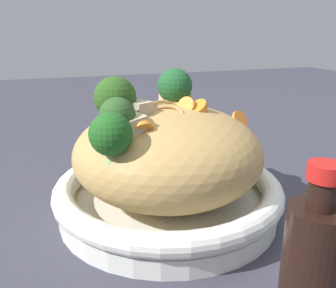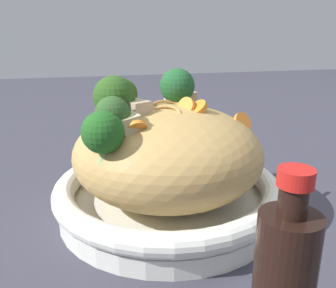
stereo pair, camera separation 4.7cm
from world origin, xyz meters
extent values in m
plane|color=#393845|center=(0.00, 0.00, 0.00)|extent=(3.00, 3.00, 0.00)
cylinder|color=white|center=(0.00, 0.00, 0.01)|extent=(0.29, 0.29, 0.02)
torus|color=white|center=(0.00, 0.00, 0.04)|extent=(0.30, 0.30, 0.03)
ellipsoid|color=tan|center=(0.00, 0.00, 0.09)|extent=(0.24, 0.24, 0.13)
torus|color=tan|center=(-0.01, -0.03, 0.14)|extent=(0.06, 0.06, 0.03)
torus|color=tan|center=(0.00, 0.00, 0.15)|extent=(0.05, 0.05, 0.01)
cone|color=#8CB56A|center=(-0.07, 0.00, 0.14)|extent=(0.03, 0.03, 0.02)
sphere|color=#2C551D|center=(-0.07, 0.00, 0.16)|extent=(0.07, 0.07, 0.05)
cone|color=#91AE71|center=(-0.07, -0.04, 0.13)|extent=(0.03, 0.03, 0.01)
sphere|color=#2E5426|center=(-0.07, -0.04, 0.15)|extent=(0.05, 0.05, 0.04)
cone|color=#9AB06C|center=(-0.09, -0.07, 0.11)|extent=(0.02, 0.02, 0.02)
sphere|color=#205A1F|center=(-0.09, -0.07, 0.14)|extent=(0.06, 0.06, 0.05)
cone|color=#97B471|center=(-0.05, 0.03, 0.14)|extent=(0.03, 0.03, 0.02)
sphere|color=#325819|center=(-0.05, 0.03, 0.16)|extent=(0.05, 0.05, 0.04)
cone|color=#90B369|center=(0.02, 0.03, 0.14)|extent=(0.02, 0.02, 0.02)
sphere|color=#20592C|center=(0.02, 0.03, 0.17)|extent=(0.05, 0.05, 0.05)
cylinder|color=orange|center=(-0.09, -0.03, 0.13)|extent=(0.03, 0.03, 0.02)
cylinder|color=orange|center=(0.10, -0.01, 0.12)|extent=(0.03, 0.03, 0.03)
cylinder|color=orange|center=(0.02, -0.01, 0.15)|extent=(0.03, 0.03, 0.02)
cylinder|color=orange|center=(0.03, -0.02, 0.15)|extent=(0.03, 0.03, 0.02)
cylinder|color=orange|center=(-0.05, -0.05, 0.14)|extent=(0.02, 0.02, 0.02)
cylinder|color=beige|center=(-0.07, -0.04, 0.13)|extent=(0.04, 0.04, 0.03)
torus|color=#2E5D2F|center=(-0.07, -0.04, 0.13)|extent=(0.05, 0.05, 0.03)
cylinder|color=beige|center=(0.04, 0.10, 0.12)|extent=(0.05, 0.05, 0.02)
torus|color=#2F5B28|center=(0.04, 0.10, 0.12)|extent=(0.06, 0.06, 0.02)
cube|color=#C5B989|center=(-0.06, -0.05, 0.14)|extent=(0.03, 0.03, 0.02)
cube|color=#CDB392|center=(-0.04, -0.01, 0.15)|extent=(0.04, 0.04, 0.02)
cube|color=#D3B38B|center=(0.03, 0.06, 0.14)|extent=(0.04, 0.04, 0.03)
cylinder|color=black|center=(0.03, -0.24, 0.13)|extent=(0.02, 0.02, 0.02)
cylinder|color=red|center=(0.03, -0.24, 0.15)|extent=(0.02, 0.02, 0.01)
camera|label=1|loc=(-0.15, -0.42, 0.24)|focal=38.58mm
camera|label=2|loc=(-0.10, -0.43, 0.24)|focal=38.58mm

